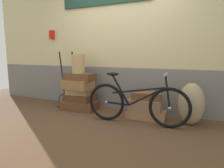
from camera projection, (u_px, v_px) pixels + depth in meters
name	position (u px, v px, depth m)	size (l,w,h in m)	color
ground	(104.00, 121.00, 3.49)	(8.84, 5.20, 0.06)	#513823
station_building	(123.00, 40.00, 4.02)	(6.84, 0.74, 2.89)	slate
suitcase_0	(80.00, 105.00, 4.09)	(0.72, 0.43, 0.18)	brown
suitcase_1	(80.00, 98.00, 4.08)	(0.61, 0.39, 0.14)	#4C2D19
suitcase_2	(79.00, 91.00, 4.08)	(0.49, 0.32, 0.12)	#9E754C
suitcase_3	(78.00, 84.00, 4.03)	(0.60, 0.38, 0.19)	olive
suitcase_4	(80.00, 77.00, 4.04)	(0.60, 0.36, 0.14)	brown
suitcase_5	(147.00, 115.00, 3.53)	(0.68, 0.38, 0.14)	#9E754C
suitcase_6	(145.00, 105.00, 3.48)	(0.58, 0.34, 0.21)	#937051
suitcase_7	(147.00, 96.00, 3.47)	(0.52, 0.31, 0.13)	brown
wicker_basket	(78.00, 64.00, 3.99)	(0.26, 0.26, 0.39)	tan
luggage_trolley	(68.00, 93.00, 4.33)	(0.41, 0.35, 1.21)	black
burlap_sack	(191.00, 104.00, 3.18)	(0.41, 0.35, 0.70)	#9E8966
bicycle	(136.00, 103.00, 3.21)	(1.72, 0.46, 0.86)	black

